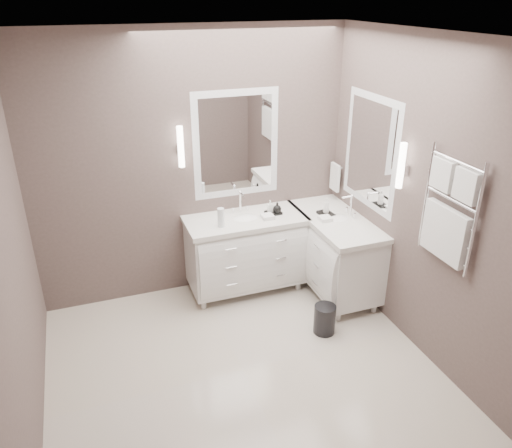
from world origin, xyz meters
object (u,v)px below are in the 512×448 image
object	(u,v)px
vanity_right	(334,249)
waste_bin	(325,319)
vanity_back	(246,249)
towel_ladder	(448,215)

from	to	relation	value
vanity_right	waste_bin	distance (m)	0.85
vanity_right	vanity_back	bearing A→B (deg)	159.62
vanity_back	vanity_right	size ratio (longest dim) A/B	1.00
vanity_right	towel_ladder	distance (m)	1.60
vanity_right	towel_ladder	bearing A→B (deg)	-80.16
waste_bin	towel_ladder	bearing A→B (deg)	-44.64
vanity_back	towel_ladder	world-z (taller)	towel_ladder
vanity_back	towel_ladder	size ratio (longest dim) A/B	1.38
vanity_back	vanity_right	distance (m)	0.93
towel_ladder	waste_bin	size ratio (longest dim) A/B	3.13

